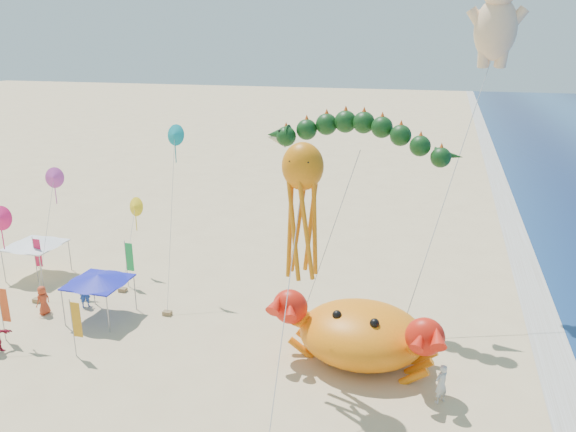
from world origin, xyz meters
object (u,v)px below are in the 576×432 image
object	(u,v)px
dragon_kite	(358,141)
cherub_kite	(497,18)
crab_inflatable	(361,333)
canopy_blue	(98,279)
octopus_kite	(302,201)
canopy_white	(35,242)

from	to	relation	value
dragon_kite	cherub_kite	distance (m)	10.38
crab_inflatable	canopy_blue	world-z (taller)	crab_inflatable
dragon_kite	octopus_kite	size ratio (longest dim) A/B	1.00
cherub_kite	canopy_white	world-z (taller)	cherub_kite
cherub_kite	dragon_kite	bearing A→B (deg)	-146.25
dragon_kite	octopus_kite	world-z (taller)	same
crab_inflatable	cherub_kite	size ratio (longest dim) A/B	0.44
dragon_kite	canopy_white	bearing A→B (deg)	-177.97
crab_inflatable	canopy_blue	distance (m)	15.26
octopus_kite	canopy_white	size ratio (longest dim) A/B	3.23
canopy_white	octopus_kite	bearing A→B (deg)	-18.51
cherub_kite	octopus_kite	size ratio (longest dim) A/B	1.68
crab_inflatable	cherub_kite	bearing A→B (deg)	61.59
dragon_kite	cherub_kite	bearing A→B (deg)	33.75
canopy_blue	canopy_white	bearing A→B (deg)	151.57
dragon_kite	canopy_blue	world-z (taller)	dragon_kite
dragon_kite	canopy_white	xyz separation A→B (m)	(-21.46, -0.76, -7.76)
crab_inflatable	cherub_kite	xyz separation A→B (m)	(5.42, 10.02, 15.00)
cherub_kite	octopus_kite	world-z (taller)	cherub_kite
cherub_kite	canopy_blue	xyz separation A→B (m)	(-20.65, -9.39, -14.19)
dragon_kite	canopy_blue	bearing A→B (deg)	-160.67
octopus_kite	canopy_blue	bearing A→B (deg)	168.06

